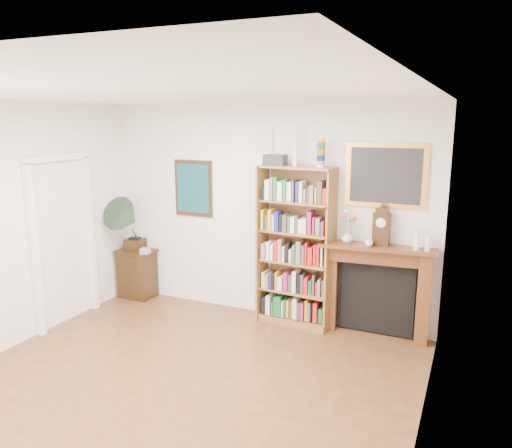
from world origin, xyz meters
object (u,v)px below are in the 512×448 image
(gramophone, at_px, (128,220))
(mantel_clock, at_px, (381,227))
(fireplace, at_px, (377,282))
(cd_stack, at_px, (145,251))
(bottle_left, at_px, (417,240))
(bookshelf, at_px, (295,238))
(teacup, at_px, (369,243))
(bottle_right, at_px, (428,242))
(flower_vase, at_px, (347,237))
(side_cabinet, at_px, (137,273))

(gramophone, height_order, mantel_clock, mantel_clock)
(fireplace, relative_size, cd_stack, 11.43)
(mantel_clock, xyz_separation_m, bottle_left, (0.41, -0.06, -0.10))
(bottle_left, bearing_deg, bookshelf, -179.53)
(teacup, xyz_separation_m, bottle_left, (0.52, 0.05, 0.08))
(fireplace, xyz_separation_m, bottle_left, (0.43, -0.08, 0.59))
(teacup, height_order, bottle_right, bottle_right)
(fireplace, relative_size, teacup, 14.04)
(cd_stack, distance_m, flower_vase, 2.89)
(bookshelf, relative_size, cd_stack, 19.52)
(flower_vase, xyz_separation_m, teacup, (0.27, -0.07, -0.03))
(side_cabinet, height_order, fireplace, fireplace)
(bottle_left, height_order, bottle_right, bottle_left)
(bottle_right, bearing_deg, teacup, -174.61)
(bookshelf, height_order, gramophone, bookshelf)
(side_cabinet, distance_m, bottle_right, 4.11)
(fireplace, height_order, cd_stack, fireplace)
(gramophone, xyz_separation_m, teacup, (3.42, 0.07, 0.00))
(bookshelf, relative_size, bottle_left, 9.76)
(mantel_clock, height_order, bottle_right, mantel_clock)
(mantel_clock, relative_size, flower_vase, 3.18)
(bottle_right, bearing_deg, side_cabinet, -179.35)
(side_cabinet, distance_m, cd_stack, 0.48)
(cd_stack, height_order, flower_vase, flower_vase)
(bookshelf, bearing_deg, teacup, 2.43)
(teacup, bearing_deg, fireplace, 54.73)
(bookshelf, bearing_deg, cd_stack, -171.66)
(flower_vase, xyz_separation_m, bottle_right, (0.92, -0.00, 0.03))
(side_cabinet, distance_m, mantel_clock, 3.63)
(bottle_left, relative_size, bottle_right, 1.20)
(fireplace, bearing_deg, bottle_right, -11.89)
(gramophone, bearing_deg, side_cabinet, 55.27)
(side_cabinet, distance_m, flower_vase, 3.21)
(bottle_right, bearing_deg, fireplace, 173.20)
(fireplace, xyz_separation_m, mantel_clock, (0.03, -0.02, 0.68))
(bottle_right, bearing_deg, bottle_left, -175.36)
(bookshelf, height_order, teacup, bookshelf)
(bookshelf, height_order, mantel_clock, bookshelf)
(gramophone, bearing_deg, bookshelf, -0.61)
(gramophone, relative_size, bottle_left, 3.38)
(fireplace, xyz_separation_m, teacup, (-0.09, -0.13, 0.51))
(cd_stack, bearing_deg, fireplace, 3.95)
(bookshelf, height_order, cd_stack, bookshelf)
(gramophone, distance_m, bottle_left, 3.95)
(bookshelf, xyz_separation_m, teacup, (0.92, -0.04, 0.04))
(flower_vase, relative_size, bottle_left, 0.58)
(bottle_right, bearing_deg, cd_stack, -177.64)
(mantel_clock, distance_m, bottle_right, 0.54)
(fireplace, relative_size, mantel_clock, 3.08)
(side_cabinet, distance_m, fireplace, 3.48)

